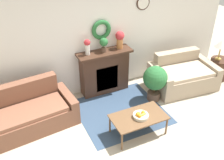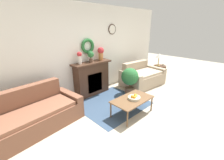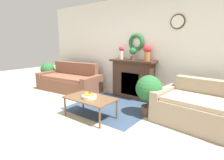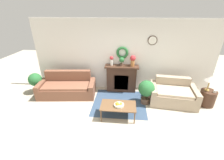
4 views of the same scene
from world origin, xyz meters
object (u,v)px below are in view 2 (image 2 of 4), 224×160
at_px(couch_left, 30,117).
at_px(loveseat_right, 142,77).
at_px(vase_on_mantel_right, 101,53).
at_px(mug, 163,65).
at_px(table_lamp, 159,56).
at_px(vase_on_mantel_left, 80,57).
at_px(side_table_by_loveseat, 159,72).
at_px(potted_plant_floor_by_loveseat, 130,78).
at_px(fireplace, 92,78).
at_px(fruit_bowl, 134,97).
at_px(coffee_table, 132,100).
at_px(potted_plant_on_mantel, 91,55).

height_order(couch_left, loveseat_right, couch_left).
bearing_deg(vase_on_mantel_right, mug, -17.16).
xyz_separation_m(loveseat_right, table_lamp, (1.06, -0.03, 0.64)).
bearing_deg(vase_on_mantel_left, mug, -13.41).
xyz_separation_m(mug, vase_on_mantel_left, (-3.42, 0.82, 0.68)).
distance_m(loveseat_right, side_table_by_loveseat, 1.12).
bearing_deg(vase_on_mantel_right, potted_plant_floor_by_loveseat, -60.15).
height_order(fireplace, side_table_by_loveseat, fireplace).
height_order(fruit_bowl, vase_on_mantel_right, vase_on_mantel_right).
distance_m(couch_left, coffee_table, 2.27).
bearing_deg(potted_plant_floor_by_loveseat, potted_plant_on_mantel, 137.41).
distance_m(mug, vase_on_mantel_left, 3.58).
distance_m(table_lamp, vase_on_mantel_left, 3.33).
distance_m(fruit_bowl, potted_plant_floor_by_loveseat, 1.23).
bearing_deg(table_lamp, loveseat_right, 178.33).
xyz_separation_m(fruit_bowl, vase_on_mantel_right, (0.40, 1.68, 0.83)).
height_order(coffee_table, table_lamp, table_lamp).
relative_size(loveseat_right, fruit_bowl, 5.40).
xyz_separation_m(coffee_table, vase_on_mantel_left, (-0.36, 1.65, 0.88)).
distance_m(loveseat_right, table_lamp, 1.24).
height_order(vase_on_mantel_left, potted_plant_on_mantel, vase_on_mantel_left).
distance_m(loveseat_right, potted_plant_on_mantel, 2.14).
bearing_deg(loveseat_right, fruit_bowl, -144.72).
bearing_deg(potted_plant_floor_by_loveseat, coffee_table, -137.44).
height_order(mug, vase_on_mantel_right, vase_on_mantel_right).
xyz_separation_m(table_lamp, potted_plant_floor_by_loveseat, (-1.99, -0.15, -0.41)).
distance_m(coffee_table, side_table_by_loveseat, 3.09).
distance_m(coffee_table, potted_plant_floor_by_loveseat, 1.22).
bearing_deg(potted_plant_floor_by_loveseat, vase_on_mantel_right, 119.85).
bearing_deg(vase_on_mantel_left, potted_plant_floor_by_loveseat, -33.42).
distance_m(couch_left, vase_on_mantel_right, 2.65).
height_order(loveseat_right, fruit_bowl, loveseat_right).
bearing_deg(vase_on_mantel_left, table_lamp, -11.81).
height_order(loveseat_right, side_table_by_loveseat, loveseat_right).
bearing_deg(vase_on_mantel_left, vase_on_mantel_right, 0.00).
bearing_deg(loveseat_right, couch_left, -176.11).
distance_m(vase_on_mantel_left, vase_on_mantel_right, 0.78).
bearing_deg(side_table_by_loveseat, vase_on_mantel_right, 163.94).
xyz_separation_m(loveseat_right, mug, (1.23, -0.17, 0.28)).
height_order(fireplace, couch_left, fireplace).
bearing_deg(vase_on_mantel_left, side_table_by_loveseat, -12.41).
distance_m(coffee_table, mug, 3.18).
bearing_deg(mug, vase_on_mantel_left, 166.59).
bearing_deg(couch_left, fireplace, 8.86).
relative_size(vase_on_mantel_left, potted_plant_floor_by_loveseat, 0.42).
distance_m(side_table_by_loveseat, table_lamp, 0.68).
bearing_deg(couch_left, side_table_by_loveseat, -8.20).
bearing_deg(vase_on_mantel_right, coffee_table, -104.19).
bearing_deg(fruit_bowl, side_table_by_loveseat, 18.04).
height_order(vase_on_mantel_right, potted_plant_on_mantel, vase_on_mantel_right).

